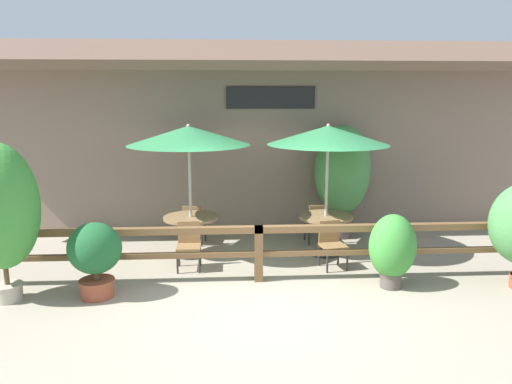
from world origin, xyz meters
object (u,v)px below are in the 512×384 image
object	(u,v)px
chair_middle_wallside	(317,222)
potted_plant_tall_tropical	(0,209)
potted_plant_broad_leaf	(392,248)
dining_table_middle	(326,223)
patio_umbrella_near	(189,136)
chair_middle_streetside	(332,242)
potted_plant_entrance_palm	(95,254)
patio_umbrella_middle	(328,135)
dining_table_near	(191,224)
potted_plant_small_flowering	(342,171)
chair_near_streetside	(189,243)
chair_near_wallside	(194,222)

from	to	relation	value
chair_middle_wallside	potted_plant_tall_tropical	world-z (taller)	potted_plant_tall_tropical
chair_middle_wallside	potted_plant_broad_leaf	world-z (taller)	potted_plant_broad_leaf
dining_table_middle	chair_middle_wallside	distance (m)	0.75
patio_umbrella_near	chair_middle_streetside	xyz separation A→B (m)	(2.57, -0.82, -1.85)
chair_middle_streetside	potted_plant_broad_leaf	bearing A→B (deg)	-64.59
chair_middle_streetside	potted_plant_entrance_palm	distance (m)	4.05
patio_umbrella_middle	dining_table_middle	bearing A→B (deg)	116.57
dining_table_near	potted_plant_small_flowering	xyz separation A→B (m)	(3.17, 1.08, 0.83)
chair_middle_wallside	potted_plant_tall_tropical	xyz separation A→B (m)	(-5.20, -2.63, 0.96)
dining_table_near	chair_middle_streetside	xyz separation A→B (m)	(2.57, -0.82, -0.16)
patio_umbrella_near	potted_plant_entrance_palm	world-z (taller)	patio_umbrella_near
dining_table_middle	potted_plant_broad_leaf	xyz separation A→B (m)	(0.73, -1.74, 0.03)
patio_umbrella_middle	chair_middle_streetside	bearing A→B (deg)	-92.18
chair_near_streetside	chair_near_wallside	distance (m)	1.47
dining_table_near	potted_plant_small_flowering	bearing A→B (deg)	18.91
dining_table_near	chair_middle_streetside	size ratio (longest dim) A/B	1.24
patio_umbrella_near	dining_table_middle	bearing A→B (deg)	-1.83
dining_table_near	potted_plant_tall_tropical	size ratio (longest dim) A/B	0.43
patio_umbrella_near	potted_plant_broad_leaf	xyz separation A→B (m)	(3.33, -1.82, -1.66)
patio_umbrella_near	chair_near_streetside	distance (m)	1.99
chair_near_streetside	dining_table_middle	xyz separation A→B (m)	(2.59, 0.65, 0.16)
chair_near_wallside	chair_middle_wallside	distance (m)	2.56
potted_plant_tall_tropical	potted_plant_broad_leaf	distance (m)	6.02
chair_near_wallside	dining_table_middle	bearing A→B (deg)	171.58
chair_near_streetside	patio_umbrella_near	bearing A→B (deg)	90.25
chair_near_streetside	chair_near_wallside	size ratio (longest dim) A/B	1.00
dining_table_middle	potted_plant_broad_leaf	size ratio (longest dim) A/B	0.86
dining_table_near	potted_plant_entrance_palm	bearing A→B (deg)	-124.39
chair_near_wallside	potted_plant_tall_tropical	size ratio (longest dim) A/B	0.35
dining_table_middle	chair_middle_wallside	bearing A→B (deg)	92.74
patio_umbrella_middle	dining_table_middle	distance (m)	1.69
potted_plant_broad_leaf	potted_plant_tall_tropical	bearing A→B (deg)	-178.43
patio_umbrella_near	chair_near_streetside	bearing A→B (deg)	-89.25
dining_table_middle	potted_plant_tall_tropical	bearing A→B (deg)	-160.04
dining_table_near	potted_plant_small_flowering	size ratio (longest dim) A/B	0.43
chair_middle_streetside	potted_plant_tall_tropical	size ratio (longest dim) A/B	0.35
potted_plant_broad_leaf	potted_plant_entrance_palm	bearing A→B (deg)	-178.65
chair_middle_wallside	potted_plant_tall_tropical	distance (m)	5.91
potted_plant_broad_leaf	potted_plant_small_flowering	bearing A→B (deg)	93.21
chair_middle_streetside	potted_plant_broad_leaf	xyz separation A→B (m)	(0.76, -1.00, 0.19)
potted_plant_tall_tropical	chair_near_wallside	bearing A→B (deg)	45.85
patio_umbrella_middle	potted_plant_broad_leaf	size ratio (longest dim) A/B	2.09
patio_umbrella_near	potted_plant_tall_tropical	size ratio (longest dim) A/B	1.05
potted_plant_tall_tropical	potted_plant_entrance_palm	size ratio (longest dim) A/B	2.04
dining_table_near	chair_near_streetside	world-z (taller)	chair_near_streetside
dining_table_middle	potted_plant_entrance_palm	size ratio (longest dim) A/B	0.88
dining_table_middle	chair_middle_streetside	bearing A→B (deg)	-92.18
chair_near_wallside	chair_middle_wallside	xyz separation A→B (m)	(2.56, -0.08, 0.00)
chair_middle_streetside	potted_plant_entrance_palm	bearing A→B (deg)	-175.90
potted_plant_broad_leaf	dining_table_middle	bearing A→B (deg)	112.90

